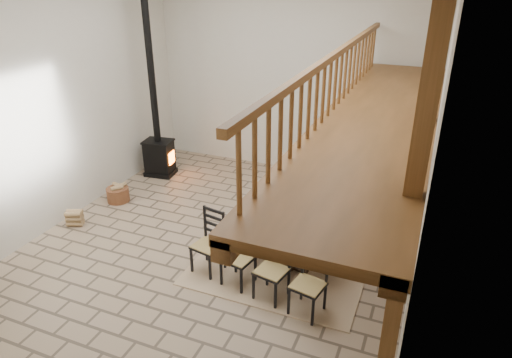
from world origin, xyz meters
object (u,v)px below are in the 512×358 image
at_px(log_basket, 118,194).
at_px(log_stack, 75,218).
at_px(dining_table, 279,247).
at_px(wood_stove, 157,134).

bearing_deg(log_basket, log_stack, -96.93).
xyz_separation_m(dining_table, log_stack, (-4.40, -0.23, -0.24)).
relative_size(log_basket, log_stack, 1.29).
height_order(wood_stove, log_basket, wood_stove).
bearing_deg(wood_stove, dining_table, -40.00).
height_order(dining_table, wood_stove, wood_stove).
bearing_deg(log_basket, dining_table, -13.26).
bearing_deg(log_stack, dining_table, 2.93).
distance_m(dining_table, log_basket, 4.37).
height_order(dining_table, log_stack, dining_table).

